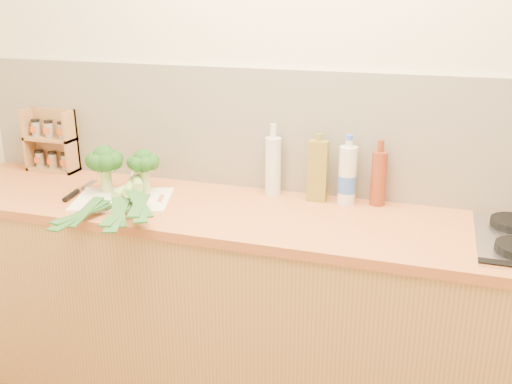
% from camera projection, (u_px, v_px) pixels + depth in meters
% --- Properties ---
extents(room_shell, '(3.50, 3.50, 3.50)m').
position_uv_depth(room_shell, '(301.00, 133.00, 2.47)').
color(room_shell, beige).
rests_on(room_shell, ground).
extents(counter, '(3.20, 0.62, 0.90)m').
position_uv_depth(counter, '(281.00, 312.00, 2.44)').
color(counter, tan).
rests_on(counter, ground).
extents(chopping_board, '(0.47, 0.40, 0.01)m').
position_uv_depth(chopping_board, '(123.00, 200.00, 2.44)').
color(chopping_board, '#EEEACF').
rests_on(chopping_board, counter).
extents(broccoli_left, '(0.16, 0.17, 0.21)m').
position_uv_depth(broccoli_left, '(105.00, 160.00, 2.48)').
color(broccoli_left, '#93AE65').
rests_on(broccoli_left, chopping_board).
extents(broccoli_right, '(0.14, 0.14, 0.19)m').
position_uv_depth(broccoli_right, '(144.00, 163.00, 2.48)').
color(broccoli_right, '#93AE65').
rests_on(broccoli_right, chopping_board).
extents(leek_front, '(0.11, 0.66, 0.04)m').
position_uv_depth(leek_front, '(114.00, 196.00, 2.40)').
color(leek_front, white).
rests_on(leek_front, chopping_board).
extents(leek_mid, '(0.31, 0.68, 0.04)m').
position_uv_depth(leek_mid, '(128.00, 192.00, 2.39)').
color(leek_mid, white).
rests_on(leek_mid, chopping_board).
extents(leek_back, '(0.34, 0.55, 0.04)m').
position_uv_depth(leek_back, '(138.00, 190.00, 2.36)').
color(leek_back, white).
rests_on(leek_back, chopping_board).
extents(chefs_knife, '(0.08, 0.31, 0.02)m').
position_uv_depth(chefs_knife, '(75.00, 193.00, 2.52)').
color(chefs_knife, silver).
rests_on(chefs_knife, counter).
extents(spice_rack, '(0.26, 0.10, 0.31)m').
position_uv_depth(spice_rack, '(53.00, 144.00, 2.84)').
color(spice_rack, '#9F6744').
rests_on(spice_rack, counter).
extents(oil_tin, '(0.08, 0.05, 0.29)m').
position_uv_depth(oil_tin, '(318.00, 171.00, 2.41)').
color(oil_tin, olive).
rests_on(oil_tin, counter).
extents(glass_bottle, '(0.07, 0.07, 0.32)m').
position_uv_depth(glass_bottle, '(273.00, 165.00, 2.49)').
color(glass_bottle, silver).
rests_on(glass_bottle, counter).
extents(amber_bottle, '(0.06, 0.06, 0.28)m').
position_uv_depth(amber_bottle, '(379.00, 177.00, 2.37)').
color(amber_bottle, maroon).
rests_on(amber_bottle, counter).
extents(water_bottle, '(0.08, 0.08, 0.28)m').
position_uv_depth(water_bottle, '(347.00, 177.00, 2.38)').
color(water_bottle, silver).
rests_on(water_bottle, counter).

